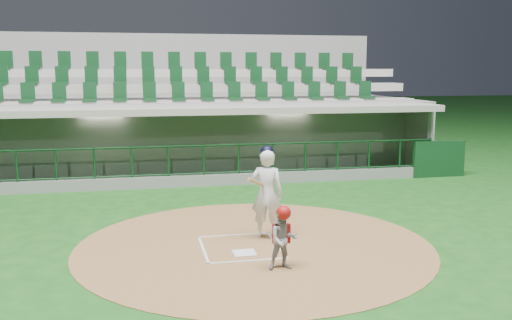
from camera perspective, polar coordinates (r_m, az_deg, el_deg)
The scene contains 8 objects.
ground at distance 11.82m, azimuth -1.80°, elevation -8.33°, with size 120.00×120.00×0.00m, color #134514.
dirt_circle at distance 11.68m, azimuth -0.16°, elevation -8.50°, with size 7.20×7.20×0.01m, color brown.
home_plate at distance 11.16m, azimuth -1.17°, elevation -9.27°, with size 0.43×0.43×0.02m, color silver.
batter_box_chalk at distance 11.53m, azimuth -1.54°, elevation -8.69°, with size 1.55×1.80×0.01m.
dugout_structure at distance 19.22m, azimuth -5.29°, elevation 1.32°, with size 16.40×3.70×3.00m.
seating_deck at distance 22.20m, azimuth -6.73°, elevation 3.53°, with size 17.00×6.72×5.15m.
batter at distance 11.93m, azimuth 1.09°, elevation -3.24°, with size 0.95×0.99×1.97m.
catcher at distance 10.19m, azimuth 2.75°, elevation -7.76°, with size 0.52×0.41×1.15m.
Camera 1 is at (-1.95, -11.11, 3.52)m, focal length 40.00 mm.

